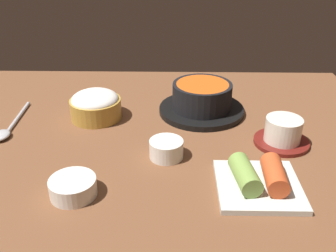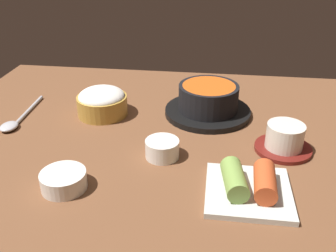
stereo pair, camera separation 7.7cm
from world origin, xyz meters
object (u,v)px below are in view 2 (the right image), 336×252
rice_bowl (102,102)px  kimchi_plate (249,186)px  stone_pot (208,101)px  side_bowl_near (64,180)px  tea_cup_with_saucer (284,139)px  spoon (16,121)px  banchan_cup_center (162,148)px

rice_bowl → kimchi_plate: bearing=-38.9°
stone_pot → side_bowl_near: (-22.56, -31.09, -1.66)cm
stone_pot → tea_cup_with_saucer: stone_pot is taller
tea_cup_with_saucer → spoon: tea_cup_with_saucer is taller
kimchi_plate → spoon: bearing=159.5°
tea_cup_with_saucer → spoon: (-56.99, 3.78, -1.91)cm
stone_pot → spoon: stone_pot is taller
stone_pot → kimchi_plate: 29.86cm
side_bowl_near → spoon: side_bowl_near is taller
kimchi_plate → side_bowl_near: 30.42cm
tea_cup_with_saucer → spoon: bearing=176.2°
spoon → kimchi_plate: bearing=-20.5°
tea_cup_with_saucer → banchan_cup_center: tea_cup_with_saucer is taller
rice_bowl → side_bowl_near: bearing=-87.0°
stone_pot → side_bowl_near: size_ratio=2.58×
rice_bowl → kimchi_plate: size_ratio=0.83×
tea_cup_with_saucer → side_bowl_near: bearing=-155.7°
stone_pot → spoon: 43.12cm
rice_bowl → side_bowl_near: (1.44, -27.90, -1.59)cm
banchan_cup_center → stone_pot: bearing=68.2°
rice_bowl → tea_cup_with_saucer: bearing=-15.5°
tea_cup_with_saucer → side_bowl_near: size_ratio=1.44×
banchan_cup_center → side_bowl_near: 18.88cm
kimchi_plate → side_bowl_near: kimchi_plate is taller
rice_bowl → spoon: bearing=-158.3°
tea_cup_with_saucer → spoon: size_ratio=0.58×
tea_cup_with_saucer → kimchi_plate: bearing=-116.7°
banchan_cup_center → kimchi_plate: (15.53, -9.42, -0.17)cm
tea_cup_with_saucer → kimchi_plate: (-7.42, -14.75, -0.83)cm
stone_pot → banchan_cup_center: stone_pot is taller
banchan_cup_center → spoon: (-34.04, 9.11, -1.25)cm
side_bowl_near → rice_bowl: bearing=93.0°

